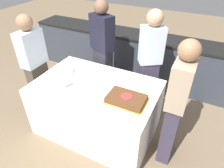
% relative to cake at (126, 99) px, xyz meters
% --- Properties ---
extents(ground_plane, '(14.00, 14.00, 0.00)m').
position_rel_cake_xyz_m(ground_plane, '(-0.49, 0.11, -0.81)').
color(ground_plane, '#7A664C').
extents(back_counter, '(4.40, 0.58, 0.92)m').
position_rel_cake_xyz_m(back_counter, '(-0.49, 1.71, -0.35)').
color(back_counter, '#333842').
rests_on(back_counter, ground_plane).
extents(dining_table, '(1.62, 1.05, 0.78)m').
position_rel_cake_xyz_m(dining_table, '(-0.49, 0.11, -0.42)').
color(dining_table, white).
rests_on(dining_table, ground_plane).
extents(cake, '(0.48, 0.32, 0.07)m').
position_rel_cake_xyz_m(cake, '(0.00, 0.00, 0.00)').
color(cake, gold).
rests_on(cake, dining_table).
extents(plate_stack, '(0.20, 0.20, 0.05)m').
position_rel_cake_xyz_m(plate_stack, '(-1.02, 0.20, -0.01)').
color(plate_stack, white).
rests_on(plate_stack, dining_table).
extents(wine_glass, '(0.06, 0.06, 0.19)m').
position_rel_cake_xyz_m(wine_glass, '(-0.81, -0.14, 0.09)').
color(wine_glass, white).
rests_on(wine_glass, dining_table).
extents(side_plate_near_cake, '(0.18, 0.18, 0.00)m').
position_rel_cake_xyz_m(side_plate_near_cake, '(0.01, 0.31, -0.03)').
color(side_plate_near_cake, white).
rests_on(side_plate_near_cake, dining_table).
extents(person_cutting_cake, '(0.38, 0.34, 1.63)m').
position_rel_cake_xyz_m(person_cutting_cake, '(-0.00, 0.86, 0.06)').
color(person_cutting_cake, '#383347').
rests_on(person_cutting_cake, ground_plane).
extents(person_seated_left, '(0.22, 0.37, 1.57)m').
position_rel_cake_xyz_m(person_seated_left, '(-1.52, 0.11, 0.01)').
color(person_seated_left, '#4C4238').
rests_on(person_seated_left, ground_plane).
extents(person_seated_right, '(0.21, 0.41, 1.61)m').
position_rel_cake_xyz_m(person_seated_right, '(0.55, 0.11, 0.02)').
color(person_seated_right, '#383347').
rests_on(person_seated_right, ground_plane).
extents(person_standing_back, '(0.42, 0.33, 1.67)m').
position_rel_cake_xyz_m(person_standing_back, '(-0.79, 0.86, 0.06)').
color(person_standing_back, '#282833').
rests_on(person_standing_back, ground_plane).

